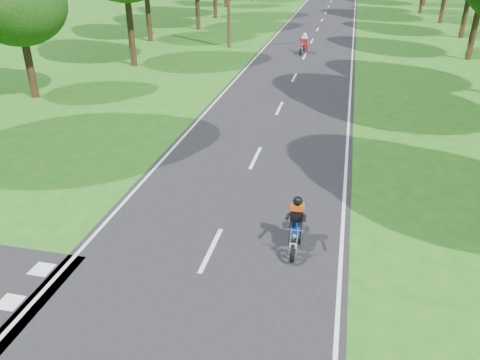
# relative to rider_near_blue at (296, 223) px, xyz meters

# --- Properties ---
(ground) EXTENTS (160.00, 160.00, 0.00)m
(ground) POSITION_rel_rider_near_blue_xyz_m (-2.09, -2.68, -0.70)
(ground) COLOR #1B5F15
(ground) RESTS_ON ground
(main_road) EXTENTS (7.00, 140.00, 0.02)m
(main_road) POSITION_rel_rider_near_blue_xyz_m (-2.09, 47.32, -0.69)
(main_road) COLOR black
(main_road) RESTS_ON ground
(road_markings) EXTENTS (7.40, 140.00, 0.01)m
(road_markings) POSITION_rel_rider_near_blue_xyz_m (-2.23, 45.45, -0.68)
(road_markings) COLOR silver
(road_markings) RESTS_ON main_road
(rider_near_blue) EXTENTS (0.60, 1.66, 1.37)m
(rider_near_blue) POSITION_rel_rider_near_blue_xyz_m (0.00, 0.00, 0.00)
(rider_near_blue) COLOR #0E359C
(rider_near_blue) RESTS_ON main_road
(rider_far_red) EXTENTS (0.83, 1.80, 1.44)m
(rider_far_red) POSITION_rel_rider_near_blue_xyz_m (-2.27, 24.16, 0.04)
(rider_far_red) COLOR maroon
(rider_far_red) RESTS_ON main_road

